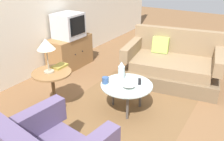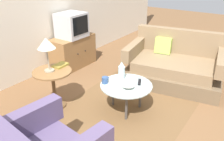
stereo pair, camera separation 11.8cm
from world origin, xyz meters
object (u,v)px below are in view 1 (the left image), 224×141
at_px(tv_stand, 70,52).
at_px(tv_remote_dark, 140,81).
at_px(side_table, 53,82).
at_px(vase, 121,70).
at_px(book, 60,66).
at_px(bowl, 129,86).
at_px(television, 68,25).
at_px(mug, 105,80).
at_px(couch, 172,65).
at_px(table_lamp, 46,45).
at_px(coffee_table, 127,87).

relative_size(tv_stand, tv_remote_dark, 5.10).
xyz_separation_m(side_table, vase, (0.63, -0.74, 0.12)).
bearing_deg(book, tv_stand, 35.09).
distance_m(tv_stand, bowl, 1.97).
xyz_separation_m(television, mug, (-0.88, -1.43, -0.39)).
distance_m(television, tv_remote_dark, 1.96).
xyz_separation_m(couch, book, (-1.56, 1.14, 0.30)).
xyz_separation_m(table_lamp, book, (0.21, -0.00, -0.37)).
height_order(side_table, tv_remote_dark, side_table).
relative_size(tv_stand, table_lamp, 1.91).
xyz_separation_m(vase, mug, (-0.25, 0.11, -0.08)).
height_order(side_table, book, book).
bearing_deg(side_table, vase, -49.95).
relative_size(table_lamp, bowl, 2.66).
relative_size(couch, tv_stand, 1.90).
height_order(coffee_table, table_lamp, table_lamp).
bearing_deg(book, bowl, -77.11).
xyz_separation_m(coffee_table, mug, (-0.13, 0.27, 0.08)).
bearing_deg(table_lamp, vase, -49.89).
relative_size(couch, bowl, 9.62).
height_order(vase, book, vase).
bearing_deg(couch, tv_stand, 4.10).
relative_size(side_table, mug, 4.23).
xyz_separation_m(coffee_table, vase, (0.13, 0.16, 0.16)).
bearing_deg(television, bowl, -114.94).
relative_size(couch, table_lamp, 3.62).
distance_m(television, bowl, 1.99).
distance_m(tv_stand, table_lamp, 1.63).
distance_m(table_lamp, vase, 1.09).
xyz_separation_m(side_table, book, (0.18, 0.02, 0.17)).
relative_size(vase, mug, 1.93).
distance_m(television, vase, 1.69).
relative_size(side_table, tv_remote_dark, 3.20).
bearing_deg(couch, side_table, 47.23).
bearing_deg(book, coffee_table, -72.56).
xyz_separation_m(couch, mug, (-1.37, 0.48, 0.17)).
height_order(tv_stand, bowl, tv_stand).
bearing_deg(mug, coffee_table, -65.04).
bearing_deg(tv_stand, television, -90.00).
bearing_deg(television, coffee_table, -114.00).
height_order(tv_stand, television, television).
relative_size(mug, tv_remote_dark, 0.76).
xyz_separation_m(couch, coffee_table, (-1.24, 0.21, 0.08)).
height_order(coffee_table, mug, mug).
xyz_separation_m(couch, bowl, (-1.31, 0.15, 0.14)).
xyz_separation_m(tv_stand, book, (-1.07, -0.79, 0.28)).
xyz_separation_m(vase, book, (-0.44, 0.77, 0.05)).
bearing_deg(coffee_table, tv_stand, 66.25).
distance_m(coffee_table, book, 1.00).
height_order(side_table, television, television).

